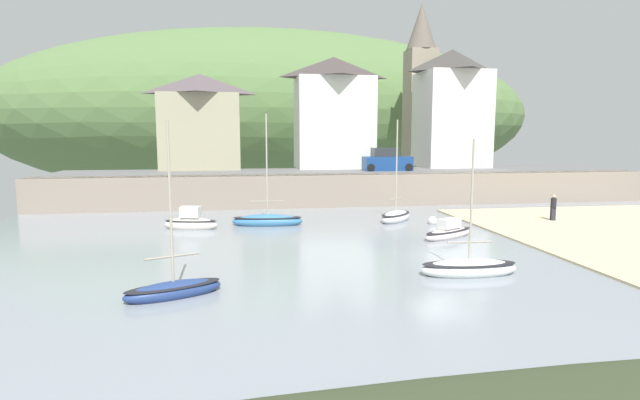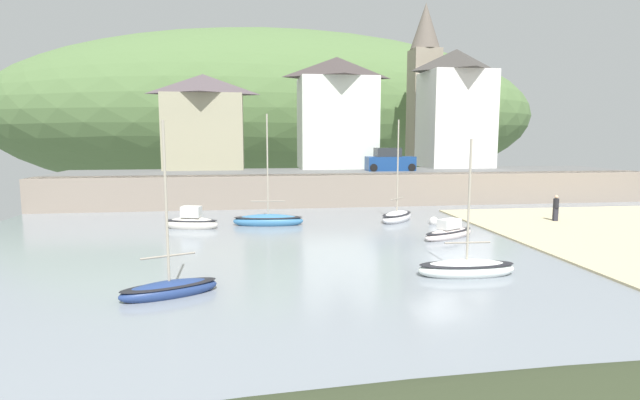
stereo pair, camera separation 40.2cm
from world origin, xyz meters
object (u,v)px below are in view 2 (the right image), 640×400
object	(u,v)px
sailboat_blue_trim	(268,220)
dinghy_open_wooden	(397,216)
motorboat_with_cabin	(449,233)
person_on_slipway	(556,207)
waterfront_building_right	(455,108)
waterfront_building_left	(204,121)
waterfront_building_centre	(337,112)
church_with_spire	(424,83)
rowboat_small_beached	(192,222)
parked_car_near_slipway	(390,161)
sailboat_far_left	(466,268)
mooring_buoy	(434,221)
fishing_boat_green	(169,288)

from	to	relation	value
sailboat_blue_trim	dinghy_open_wooden	distance (m)	8.12
dinghy_open_wooden	motorboat_with_cabin	distance (m)	5.61
person_on_slipway	waterfront_building_right	bearing A→B (deg)	88.06
waterfront_building_left	waterfront_building_centre	bearing A→B (deg)	0.00
church_with_spire	sailboat_blue_trim	xyz separation A→B (m)	(-16.66, -19.98, -10.42)
dinghy_open_wooden	motorboat_with_cabin	size ratio (longest dim) A/B	1.83
rowboat_small_beached	parked_car_near_slipway	world-z (taller)	parked_car_near_slipway
sailboat_blue_trim	dinghy_open_wooden	bearing A→B (deg)	7.69
sailboat_far_left	mooring_buoy	size ratio (longest dim) A/B	9.38
person_on_slipway	waterfront_building_left	bearing A→B (deg)	142.38
motorboat_with_cabin	person_on_slipway	world-z (taller)	person_on_slipway
waterfront_building_right	mooring_buoy	world-z (taller)	waterfront_building_right
church_with_spire	fishing_boat_green	bearing A→B (deg)	-121.74
waterfront_building_left	church_with_spire	size ratio (longest dim) A/B	0.52
mooring_buoy	person_on_slipway	bearing A→B (deg)	-3.15
rowboat_small_beached	church_with_spire	bearing A→B (deg)	57.13
rowboat_small_beached	fishing_boat_green	bearing A→B (deg)	-73.93
motorboat_with_cabin	person_on_slipway	bearing A→B (deg)	-6.02
waterfront_building_left	sailboat_far_left	world-z (taller)	waterfront_building_left
church_with_spire	motorboat_with_cabin	distance (m)	28.23
waterfront_building_right	waterfront_building_left	bearing A→B (deg)	180.00
church_with_spire	dinghy_open_wooden	size ratio (longest dim) A/B	2.47
sailboat_blue_trim	dinghy_open_wooden	xyz separation A→B (m)	(8.12, 0.27, 0.00)
church_with_spire	mooring_buoy	distance (m)	24.54
parked_car_near_slipway	mooring_buoy	size ratio (longest dim) A/B	7.10
waterfront_building_centre	dinghy_open_wooden	xyz separation A→B (m)	(1.16, -15.70, -7.22)
waterfront_building_centre	waterfront_building_left	bearing A→B (deg)	-180.00
dinghy_open_wooden	person_on_slipway	world-z (taller)	dinghy_open_wooden
waterfront_building_right	sailboat_far_left	distance (m)	31.14
waterfront_building_right	parked_car_near_slipway	world-z (taller)	waterfront_building_right
waterfront_building_left	person_on_slipway	xyz separation A→B (m)	(22.79, -17.57, -5.66)
waterfront_building_left	fishing_boat_green	size ratio (longest dim) A/B	1.38
motorboat_with_cabin	mooring_buoy	xyz separation A→B (m)	(0.70, 4.04, -0.11)
waterfront_building_right	fishing_boat_green	xyz separation A→B (m)	(-22.13, -29.05, -7.74)
waterfront_building_left	waterfront_building_right	distance (m)	23.43
parked_car_near_slipway	mooring_buoy	world-z (taller)	parked_car_near_slipway
parked_car_near_slipway	motorboat_with_cabin	bearing A→B (deg)	-95.11
church_with_spire	rowboat_small_beached	xyz separation A→B (m)	(-21.12, -20.51, -10.35)
sailboat_far_left	motorboat_with_cabin	size ratio (longest dim) A/B	1.52
rowboat_small_beached	mooring_buoy	size ratio (longest dim) A/B	5.63
mooring_buoy	church_with_spire	bearing A→B (deg)	72.56
sailboat_blue_trim	sailboat_far_left	size ratio (longest dim) A/B	1.26
sailboat_blue_trim	motorboat_with_cabin	distance (m)	10.68
parked_car_near_slipway	rowboat_small_beached	bearing A→B (deg)	-141.91
motorboat_with_cabin	mooring_buoy	distance (m)	4.11
fishing_boat_green	parked_car_near_slipway	distance (m)	28.69
sailboat_blue_trim	rowboat_small_beached	bearing A→B (deg)	-167.42
waterfront_building_left	fishing_boat_green	bearing A→B (deg)	-87.52
waterfront_building_left	motorboat_with_cabin	bearing A→B (deg)	-55.86
fishing_boat_green	parked_car_near_slipway	size ratio (longest dim) A/B	1.47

